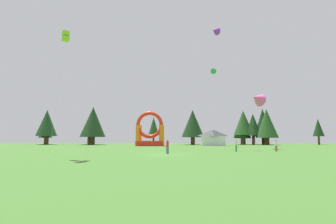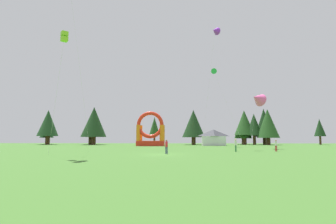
# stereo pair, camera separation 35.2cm
# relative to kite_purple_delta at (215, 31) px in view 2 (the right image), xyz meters

# --- Properties ---
(ground_plane) EXTENTS (120.00, 120.00, 0.00)m
(ground_plane) POSITION_rel_kite_purple_delta_xyz_m (-7.99, -14.36, -19.74)
(ground_plane) COLOR #3D6B28
(kite_purple_delta) EXTENTS (3.24, 3.19, 20.45)m
(kite_purple_delta) POSITION_rel_kite_purple_delta_xyz_m (0.00, 0.00, 0.00)
(kite_purple_delta) COLOR purple
(kite_purple_delta) RESTS_ON ground_plane
(kite_lime_box) EXTENTS (2.98, 3.31, 12.11)m
(kite_lime_box) POSITION_rel_kite_purple_delta_xyz_m (-17.21, -18.90, -8.15)
(kite_lime_box) COLOR #8CD826
(kite_lime_box) RESTS_ON ground_plane
(kite_green_delta) EXTENTS (6.56, 1.23, 16.59)m
(kite_green_delta) POSITION_rel_kite_purple_delta_xyz_m (1.34, 12.91, -3.79)
(kite_green_delta) COLOR green
(kite_green_delta) RESTS_ON ground_plane
(kite_pink_delta) EXTENTS (3.25, 3.20, 9.73)m
(kite_pink_delta) POSITION_rel_kite_purple_delta_xyz_m (7.13, 1.73, -11.32)
(kite_pink_delta) COLOR #EA599E
(kite_pink_delta) RESTS_ON ground_plane
(person_left_edge) EXTENTS (0.37, 0.37, 1.61)m
(person_left_edge) POSITION_rel_kite_purple_delta_xyz_m (-7.52, -13.27, -18.79)
(person_left_edge) COLOR navy
(person_left_edge) RESTS_ON ground_plane
(person_near_camera) EXTENTS (0.36, 0.36, 1.69)m
(person_near_camera) POSITION_rel_kite_purple_delta_xyz_m (1.25, -8.23, -18.74)
(person_near_camera) COLOR #33723F
(person_near_camera) RESTS_ON ground_plane
(person_midfield) EXTENTS (0.37, 0.37, 1.55)m
(person_midfield) POSITION_rel_kite_purple_delta_xyz_m (6.73, -7.37, -18.82)
(person_midfield) COLOR #B21E26
(person_midfield) RESTS_ON ground_plane
(inflatable_red_slide) EXTENTS (6.24, 3.56, 7.72)m
(inflatable_red_slide) POSITION_rel_kite_purple_delta_xyz_m (-12.67, 16.58, -16.92)
(inflatable_red_slide) COLOR red
(inflatable_red_slide) RESTS_ON ground_plane
(festival_tent) EXTENTS (5.33, 3.02, 3.77)m
(festival_tent) POSITION_rel_kite_purple_delta_xyz_m (1.86, 19.61, -17.86)
(festival_tent) COLOR silver
(festival_tent) RESTS_ON ground_plane
(tree_row_0) EXTENTS (3.77, 3.77, 6.38)m
(tree_row_0) POSITION_rel_kite_purple_delta_xyz_m (-44.02, 30.93, -15.68)
(tree_row_0) COLOR #4C331E
(tree_row_0) RESTS_ON ground_plane
(tree_row_1) EXTENTS (5.53, 5.53, 9.40)m
(tree_row_1) POSITION_rel_kite_purple_delta_xyz_m (-42.00, 27.43, -13.95)
(tree_row_1) COLOR #4C331E
(tree_row_1) RESTS_ON ground_plane
(tree_row_2) EXTENTS (3.35, 3.35, 6.66)m
(tree_row_2) POSITION_rel_kite_purple_delta_xyz_m (-41.55, 27.29, -15.22)
(tree_row_2) COLOR #4C331E
(tree_row_2) RESTS_ON ground_plane
(tree_row_3) EXTENTS (4.06, 4.06, 7.56)m
(tree_row_3) POSITION_rel_kite_purple_delta_xyz_m (-30.91, 29.26, -14.85)
(tree_row_3) COLOR #4C331E
(tree_row_3) RESTS_ON ground_plane
(tree_row_4) EXTENTS (6.65, 6.65, 9.98)m
(tree_row_4) POSITION_rel_kite_purple_delta_xyz_m (-28.82, 25.96, -13.78)
(tree_row_4) COLOR #4C331E
(tree_row_4) RESTS_ON ground_plane
(tree_row_5) EXTENTS (2.94, 2.94, 7.59)m
(tree_row_5) POSITION_rel_kite_purple_delta_xyz_m (-13.15, 30.82, -14.66)
(tree_row_5) COLOR #4C331E
(tree_row_5) RESTS_ON ground_plane
(tree_row_6) EXTENTS (5.99, 5.99, 9.19)m
(tree_row_6) POSITION_rel_kite_purple_delta_xyz_m (-2.43, 27.04, -14.21)
(tree_row_6) COLOR #4C331E
(tree_row_6) RESTS_ON ground_plane
(tree_row_7) EXTENTS (4.72, 4.72, 8.50)m
(tree_row_7) POSITION_rel_kite_purple_delta_xyz_m (11.33, 30.62, -14.69)
(tree_row_7) COLOR #4C331E
(tree_row_7) RESTS_ON ground_plane
(tree_row_8) EXTENTS (5.34, 5.34, 9.25)m
(tree_row_8) POSITION_rel_kite_purple_delta_xyz_m (11.43, 29.31, -13.90)
(tree_row_8) COLOR #4C331E
(tree_row_8) RESTS_ON ground_plane
(tree_row_9) EXTENTS (4.29, 4.29, 8.22)m
(tree_row_9) POSITION_rel_kite_purple_delta_xyz_m (13.72, 28.25, -14.49)
(tree_row_9) COLOR #4C331E
(tree_row_9) RESTS_ON ground_plane
(tree_row_10) EXTENTS (4.81, 4.81, 9.77)m
(tree_row_10) POSITION_rel_kite_purple_delta_xyz_m (16.76, 29.64, -13.83)
(tree_row_10) COLOR #4C331E
(tree_row_10) RESTS_ON ground_plane
(tree_row_11) EXTENTS (5.69, 5.69, 9.32)m
(tree_row_11) POSITION_rel_kite_purple_delta_xyz_m (16.83, 26.69, -14.22)
(tree_row_11) COLOR #4C331E
(tree_row_11) RESTS_ON ground_plane
(tree_row_12) EXTENTS (2.85, 2.85, 6.81)m
(tree_row_12) POSITION_rel_kite_purple_delta_xyz_m (31.01, 28.73, -15.27)
(tree_row_12) COLOR #4C331E
(tree_row_12) RESTS_ON ground_plane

